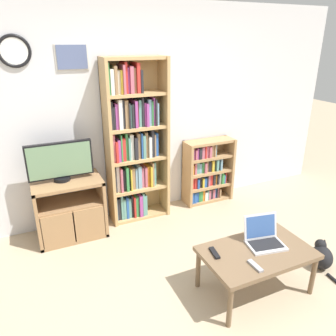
# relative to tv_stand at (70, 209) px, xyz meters

# --- Properties ---
(ground_plane) EXTENTS (18.00, 18.00, 0.00)m
(ground_plane) POSITION_rel_tv_stand_xyz_m (0.99, -1.72, -0.35)
(ground_plane) COLOR tan
(wall_back) EXTENTS (5.80, 0.09, 2.60)m
(wall_back) POSITION_rel_tv_stand_xyz_m (0.98, 0.31, 0.96)
(wall_back) COLOR silver
(wall_back) RESTS_ON ground_plane
(tv_stand) EXTENTS (0.76, 0.49, 0.70)m
(tv_stand) POSITION_rel_tv_stand_xyz_m (0.00, 0.00, 0.00)
(tv_stand) COLOR #9E754C
(tv_stand) RESTS_ON ground_plane
(television) EXTENTS (0.70, 0.18, 0.44)m
(television) POSITION_rel_tv_stand_xyz_m (-0.04, 0.04, 0.57)
(television) COLOR black
(television) RESTS_ON tv_stand
(bookshelf_tall) EXTENTS (0.74, 0.31, 1.99)m
(bookshelf_tall) POSITION_rel_tv_stand_xyz_m (0.84, 0.13, 0.64)
(bookshelf_tall) COLOR tan
(bookshelf_tall) RESTS_ON ground_plane
(bookshelf_short) EXTENTS (0.70, 0.27, 0.89)m
(bookshelf_short) POSITION_rel_tv_stand_xyz_m (1.89, 0.15, 0.08)
(bookshelf_short) COLOR tan
(bookshelf_short) RESTS_ON ground_plane
(coffee_table) EXTENTS (0.98, 0.59, 0.43)m
(coffee_table) POSITION_rel_tv_stand_xyz_m (1.37, -1.62, 0.03)
(coffee_table) COLOR brown
(coffee_table) RESTS_ON ground_plane
(laptop) EXTENTS (0.37, 0.33, 0.25)m
(laptop) POSITION_rel_tv_stand_xyz_m (1.49, -1.55, 0.14)
(laptop) COLOR silver
(laptop) RESTS_ON coffee_table
(remote_near_laptop) EXTENTS (0.07, 0.16, 0.02)m
(remote_near_laptop) POSITION_rel_tv_stand_xyz_m (1.00, -1.50, 0.09)
(remote_near_laptop) COLOR black
(remote_near_laptop) RESTS_ON coffee_table
(remote_far_from_laptop) EXTENTS (0.05, 0.16, 0.02)m
(remote_far_from_laptop) POSITION_rel_tv_stand_xyz_m (1.21, -1.79, 0.09)
(remote_far_from_laptop) COLOR #99999E
(remote_far_from_laptop) RESTS_ON coffee_table
(cat) EXTENTS (0.30, 0.49, 0.28)m
(cat) POSITION_rel_tv_stand_xyz_m (2.21, -1.63, -0.23)
(cat) COLOR black
(cat) RESTS_ON ground_plane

